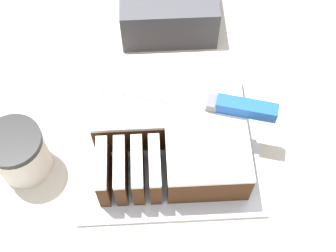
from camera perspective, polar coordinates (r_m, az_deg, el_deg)
The scene contains 5 objects.
countertop at distance 1.22m, azimuth 1.92°, elevation -11.04°, with size 1.40×1.10×0.94m.
cake_board at distance 0.77m, azimuth -0.00°, elevation -1.45°, with size 0.29×0.29×0.01m.
cake at distance 0.74m, azimuth 0.43°, elevation 0.43°, with size 0.23×0.23×0.07m.
knife at distance 0.71m, azimuth 7.09°, elevation 2.54°, with size 0.27×0.09×0.02m.
coffee_cup at distance 0.75m, azimuth -17.66°, elevation -3.14°, with size 0.09×0.09×0.09m.
Camera 1 is at (-0.06, -0.38, 1.63)m, focal length 50.00 mm.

